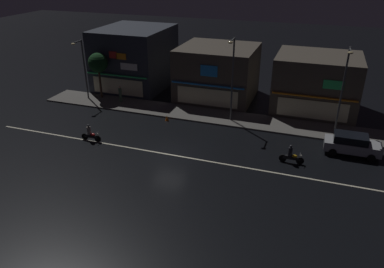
# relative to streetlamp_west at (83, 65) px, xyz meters

# --- Properties ---
(ground_plane) EXTENTS (140.00, 140.00, 0.00)m
(ground_plane) POSITION_rel_streetlamp_west_xyz_m (13.37, -8.65, -4.00)
(ground_plane) COLOR black
(lane_divider_stripe) EXTENTS (33.08, 0.16, 0.01)m
(lane_divider_stripe) POSITION_rel_streetlamp_west_xyz_m (13.37, -8.65, -4.00)
(lane_divider_stripe) COLOR beige
(lane_divider_stripe) RESTS_ON ground
(sidewalk_far) EXTENTS (34.82, 3.65, 0.14)m
(sidewalk_far) POSITION_rel_streetlamp_west_xyz_m (13.37, 0.02, -3.93)
(sidewalk_far) COLOR #5B5954
(sidewalk_far) RESTS_ON ground
(storefront_left_block) EXTENTS (7.71, 9.16, 7.00)m
(storefront_left_block) POSITION_rel_streetlamp_west_xyz_m (2.92, 6.34, -0.50)
(storefront_left_block) COLOR #2D333D
(storefront_left_block) RESTS_ON ground
(storefront_center_block) EXTENTS (8.11, 7.82, 5.73)m
(storefront_center_block) POSITION_rel_streetlamp_west_xyz_m (13.37, 5.67, -1.14)
(storefront_center_block) COLOR #4C443A
(storefront_center_block) RESTS_ON ground
(storefront_right_block) EXTENTS (8.14, 7.28, 5.69)m
(storefront_right_block) POSITION_rel_streetlamp_west_xyz_m (23.81, 5.40, -1.16)
(storefront_right_block) COLOR #4C443A
(storefront_right_block) RESTS_ON ground
(streetlamp_west) EXTENTS (0.44, 1.64, 6.48)m
(streetlamp_west) POSITION_rel_streetlamp_west_xyz_m (0.00, 0.00, 0.00)
(streetlamp_west) COLOR #47494C
(streetlamp_west) RESTS_ON sidewalk_far
(streetlamp_mid) EXTENTS (0.44, 1.64, 7.88)m
(streetlamp_mid) POSITION_rel_streetlamp_west_xyz_m (16.46, -0.60, 0.73)
(streetlamp_mid) COLOR #47494C
(streetlamp_mid) RESTS_ON sidewalk_far
(streetlamp_east) EXTENTS (0.44, 1.64, 7.71)m
(streetlamp_east) POSITION_rel_streetlamp_west_xyz_m (26.01, -0.41, 0.64)
(streetlamp_east) COLOR #47494C
(streetlamp_east) RESTS_ON sidewalk_far
(pedestrian_on_sidewalk) EXTENTS (0.33, 0.33, 1.74)m
(pedestrian_on_sidewalk) POSITION_rel_streetlamp_west_xyz_m (3.97, 0.46, -3.05)
(pedestrian_on_sidewalk) COLOR #4C664C
(pedestrian_on_sidewalk) RESTS_ON sidewalk_far
(street_tree) EXTENTS (2.12, 2.12, 5.01)m
(street_tree) POSITION_rel_streetlamp_west_xyz_m (1.27, 0.96, 0.05)
(street_tree) COLOR #473323
(street_tree) RESTS_ON sidewalk_far
(parked_car_near_kerb) EXTENTS (4.30, 1.98, 1.67)m
(parked_car_near_kerb) POSITION_rel_streetlamp_west_xyz_m (27.22, -3.63, -3.13)
(parked_car_near_kerb) COLOR #9EA0A5
(parked_car_near_kerb) RESTS_ON ground
(motorcycle_lead) EXTENTS (1.90, 0.60, 1.52)m
(motorcycle_lead) POSITION_rel_streetlamp_west_xyz_m (6.08, -8.58, -3.37)
(motorcycle_lead) COLOR black
(motorcycle_lead) RESTS_ON ground
(motorcycle_following) EXTENTS (1.90, 0.60, 1.52)m
(motorcycle_following) POSITION_rel_streetlamp_west_xyz_m (22.80, -6.74, -3.37)
(motorcycle_following) COLOR black
(motorcycle_following) RESTS_ON ground
(traffic_cone) EXTENTS (0.36, 0.36, 0.55)m
(traffic_cone) POSITION_rel_streetlamp_west_xyz_m (10.61, -2.38, -3.73)
(traffic_cone) COLOR orange
(traffic_cone) RESTS_ON ground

